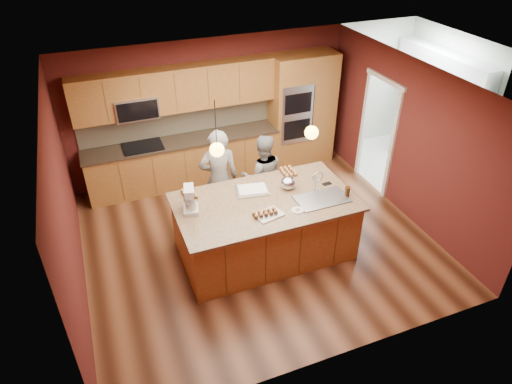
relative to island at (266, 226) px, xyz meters
name	(u,v)px	position (x,y,z in m)	size (l,w,h in m)	color
floor	(257,239)	(-0.02, 0.34, -0.51)	(5.50, 5.50, 0.00)	#3F2011
ceiling	(257,84)	(-0.02, 0.34, 2.19)	(5.50, 5.50, 0.00)	silver
wall_back	(210,109)	(-0.02, 2.84, 0.84)	(5.50, 5.50, 0.00)	#541B18
wall_front	(341,279)	(-0.02, -2.16, 0.84)	(5.50, 5.50, 0.00)	#541B18
wall_left	(65,208)	(-2.77, 0.34, 0.84)	(5.00, 5.00, 0.00)	#541B18
wall_right	(407,140)	(2.73, 0.34, 0.84)	(5.00, 5.00, 0.00)	#541B18
cabinet_run	(180,137)	(-0.70, 2.58, 0.48)	(3.74, 0.64, 2.30)	#935321
oven_column	(302,110)	(1.83, 2.53, 0.64)	(1.30, 0.62, 2.30)	#935321
doorway_trim	(377,136)	(2.71, 1.14, 0.54)	(0.08, 1.11, 2.20)	white
laundry_room	(443,72)	(4.33, 1.54, 1.44)	(2.60, 2.70, 2.70)	silver
pendant_left	(217,149)	(-0.72, 0.00, 1.50)	(0.20, 0.20, 0.80)	black
pendant_right	(312,132)	(0.69, 0.00, 1.50)	(0.20, 0.20, 0.80)	black
island	(266,226)	(0.00, 0.00, 0.00)	(2.71, 1.51, 1.38)	#935321
person_left	(219,179)	(-0.42, 1.01, 0.38)	(0.65, 0.43, 1.78)	black
person_right	(262,176)	(0.35, 1.01, 0.26)	(0.75, 0.58, 1.54)	slate
stand_mixer	(190,201)	(-1.12, 0.16, 0.66)	(0.26, 0.32, 0.40)	silver
sheet_cake	(252,190)	(-0.10, 0.32, 0.51)	(0.56, 0.45, 0.05)	silver
cooling_rack	(269,214)	(-0.10, -0.35, 0.50)	(0.39, 0.28, 0.02)	#B6B8BF
mixing_bowl	(288,183)	(0.45, 0.19, 0.59)	(0.24, 0.24, 0.21)	silver
plate	(297,210)	(0.33, -0.40, 0.50)	(0.18, 0.18, 0.01)	silver
tumbler	(347,192)	(1.19, -0.33, 0.57)	(0.08, 0.08, 0.16)	#311B0A
phone	(327,184)	(1.08, 0.08, 0.49)	(0.14, 0.08, 0.01)	black
cupcakes_left	(189,194)	(-1.04, 0.56, 0.52)	(0.22, 0.30, 0.07)	#DD9550
cupcakes_rack	(265,212)	(-0.15, -0.34, 0.54)	(0.37, 0.15, 0.07)	#DD9550
cupcakes_right	(288,172)	(0.64, 0.60, 0.52)	(0.23, 0.31, 0.07)	#DD9550
washer	(433,144)	(4.21, 1.22, 0.05)	(0.69, 0.72, 1.12)	silver
dryer	(412,135)	(4.17, 1.84, -0.03)	(0.60, 0.62, 0.97)	silver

